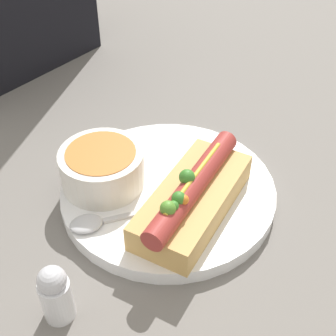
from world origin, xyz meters
name	(u,v)px	position (x,y,z in m)	size (l,w,h in m)	color
ground_plane	(168,197)	(0.00, 0.00, 0.00)	(4.00, 4.00, 0.00)	slate
dinner_plate	(168,192)	(0.00, 0.00, 0.01)	(0.26, 0.26, 0.02)	white
hot_dog	(193,197)	(-0.02, -0.05, 0.04)	(0.19, 0.10, 0.06)	tan
soup_bowl	(102,166)	(-0.04, 0.07, 0.04)	(0.10, 0.10, 0.05)	silver
spoon	(104,220)	(-0.09, 0.02, 0.02)	(0.15, 0.10, 0.01)	#B7B7BC
salt_shaker	(55,294)	(-0.20, -0.02, 0.03)	(0.03, 0.03, 0.07)	silver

